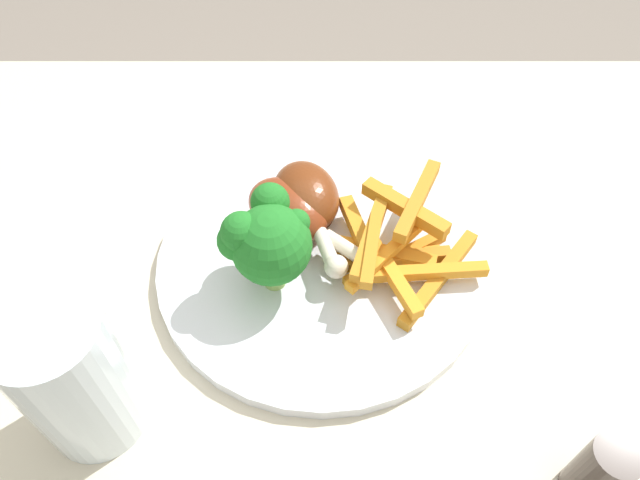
% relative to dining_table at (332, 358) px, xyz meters
% --- Properties ---
extents(dining_table, '(1.20, 0.65, 0.75)m').
position_rel_dining_table_xyz_m(dining_table, '(0.00, 0.00, 0.00)').
color(dining_table, beige).
rests_on(dining_table, ground_plane).
extents(dinner_plate, '(0.28, 0.28, 0.01)m').
position_rel_dining_table_xyz_m(dinner_plate, '(-0.01, 0.03, 0.12)').
color(dinner_plate, silver).
rests_on(dinner_plate, dining_table).
extents(broccoli_floret_front, '(0.07, 0.07, 0.08)m').
position_rel_dining_table_xyz_m(broccoli_floret_front, '(-0.05, 0.01, 0.18)').
color(broccoli_floret_front, '#93BC5D').
rests_on(broccoli_floret_front, dinner_plate).
extents(carrot_fries_pile, '(0.12, 0.14, 0.05)m').
position_rel_dining_table_xyz_m(carrot_fries_pile, '(0.05, 0.02, 0.15)').
color(carrot_fries_pile, orange).
rests_on(carrot_fries_pile, dinner_plate).
extents(chicken_drumstick_near, '(0.12, 0.11, 0.04)m').
position_rel_dining_table_xyz_m(chicken_drumstick_near, '(-0.04, 0.06, 0.15)').
color(chicken_drumstick_near, '#581E0E').
rests_on(chicken_drumstick_near, dinner_plate).
extents(chicken_drumstick_far, '(0.08, 0.13, 0.05)m').
position_rel_dining_table_xyz_m(chicken_drumstick_far, '(-0.02, 0.07, 0.15)').
color(chicken_drumstick_far, '#4C1D0C').
rests_on(chicken_drumstick_far, dinner_plate).
extents(water_glass, '(0.07, 0.07, 0.12)m').
position_rel_dining_table_xyz_m(water_glass, '(-0.17, -0.11, 0.18)').
color(water_glass, silver).
rests_on(water_glass, dining_table).
extents(pepper_shaker, '(0.03, 0.03, 0.06)m').
position_rel_dining_table_xyz_m(pepper_shaker, '(0.16, -0.16, 0.15)').
color(pepper_shaker, '#423833').
rests_on(pepper_shaker, dining_table).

